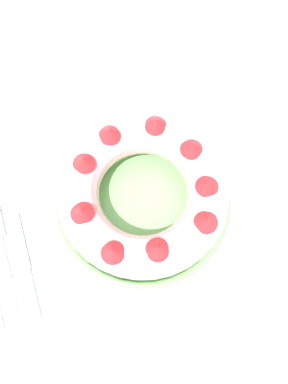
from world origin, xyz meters
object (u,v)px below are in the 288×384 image
(cake_knife, at_px, (25,272))
(serving_dish, at_px, (144,200))
(bundt_cake, at_px, (144,192))
(fork, at_px, (2,253))

(cake_knife, bearing_deg, serving_dish, 13.15)
(serving_dish, distance_m, bundt_cake, 0.05)
(cake_knife, bearing_deg, bundt_cake, 13.12)
(serving_dish, height_order, fork, serving_dish)
(serving_dish, xyz_separation_m, fork, (-0.25, -0.01, -0.01))
(serving_dish, height_order, bundt_cake, bundt_cake)
(serving_dish, xyz_separation_m, cake_knife, (-0.22, -0.05, -0.01))
(bundt_cake, height_order, fork, bundt_cake)
(cake_knife, bearing_deg, fork, 125.65)
(fork, height_order, cake_knife, cake_knife)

